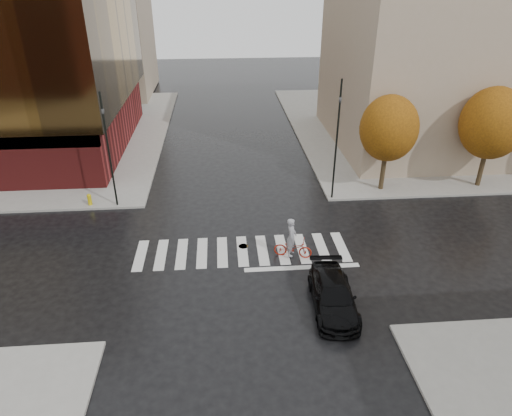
{
  "coord_description": "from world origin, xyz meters",
  "views": [
    {
      "loc": [
        -0.94,
        -20.44,
        13.79
      ],
      "look_at": [
        0.85,
        1.69,
        2.0
      ],
      "focal_mm": 32.0,
      "sensor_mm": 36.0,
      "label": 1
    }
  ],
  "objects_px": {
    "sedan": "(333,295)",
    "fire_hydrant": "(89,199)",
    "traffic_light_nw": "(108,144)",
    "traffic_light_ne": "(337,133)",
    "cyclist": "(292,244)"
  },
  "relations": [
    {
      "from": "sedan",
      "to": "traffic_light_ne",
      "type": "bearing_deg",
      "value": 79.88
    },
    {
      "from": "traffic_light_nw",
      "to": "fire_hydrant",
      "type": "distance_m",
      "value": 4.13
    },
    {
      "from": "traffic_light_nw",
      "to": "sedan",
      "type": "bearing_deg",
      "value": 52.7
    },
    {
      "from": "fire_hydrant",
      "to": "traffic_light_nw",
      "type": "bearing_deg",
      "value": -4.8
    },
    {
      "from": "traffic_light_nw",
      "to": "traffic_light_ne",
      "type": "distance_m",
      "value": 14.09
    },
    {
      "from": "sedan",
      "to": "traffic_light_ne",
      "type": "distance_m",
      "value": 11.73
    },
    {
      "from": "traffic_light_ne",
      "to": "fire_hydrant",
      "type": "height_order",
      "value": "traffic_light_ne"
    },
    {
      "from": "sedan",
      "to": "fire_hydrant",
      "type": "distance_m",
      "value": 17.28
    },
    {
      "from": "sedan",
      "to": "fire_hydrant",
      "type": "bearing_deg",
      "value": 143.42
    },
    {
      "from": "traffic_light_ne",
      "to": "fire_hydrant",
      "type": "xyz_separation_m",
      "value": [
        -15.82,
        0.2,
        -4.08
      ]
    },
    {
      "from": "traffic_light_ne",
      "to": "sedan",
      "type": "bearing_deg",
      "value": 95.4
    },
    {
      "from": "sedan",
      "to": "traffic_light_ne",
      "type": "xyz_separation_m",
      "value": [
        2.46,
        10.75,
        3.98
      ]
    },
    {
      "from": "fire_hydrant",
      "to": "cyclist",
      "type": "bearing_deg",
      "value": -29.02
    },
    {
      "from": "traffic_light_nw",
      "to": "traffic_light_ne",
      "type": "relative_size",
      "value": 0.94
    },
    {
      "from": "cyclist",
      "to": "traffic_light_ne",
      "type": "relative_size",
      "value": 0.3
    }
  ]
}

